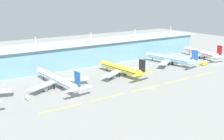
% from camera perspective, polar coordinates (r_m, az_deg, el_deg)
% --- Properties ---
extents(ground_plane, '(600.00, 600.00, 0.00)m').
position_cam_1_polar(ground_plane, '(197.55, 8.45, -3.92)').
color(ground_plane, gray).
extents(terminal_building, '(288.00, 34.00, 32.18)m').
position_cam_1_polar(terminal_building, '(270.92, -5.14, 3.98)').
color(terminal_building, '#6693A8').
rests_on(terminal_building, ground).
extents(airliner_near_middle, '(48.62, 69.60, 18.90)m').
position_cam_1_polar(airliner_near_middle, '(198.49, -12.00, -2.04)').
color(airliner_near_middle, white).
rests_on(airliner_near_middle, ground).
extents(airliner_center, '(48.51, 58.64, 18.90)m').
position_cam_1_polar(airliner_center, '(223.95, 2.02, 0.25)').
color(airliner_center, yellow).
rests_on(airliner_center, ground).
extents(airliner_far_middle, '(47.99, 63.72, 18.90)m').
position_cam_1_polar(airliner_far_middle, '(269.11, 12.49, 2.44)').
color(airliner_far_middle, '#9ED1EA').
rests_on(airliner_far_middle, ground).
extents(airliner_farthest, '(47.79, 61.68, 18.90)m').
position_cam_1_polar(airliner_farthest, '(308.16, 18.98, 3.56)').
color(airliner_farthest, white).
rests_on(airliner_farthest, ground).
extents(taxiway_stripe_west, '(28.00, 0.70, 0.04)m').
position_cam_1_polar(taxiway_stripe_west, '(163.09, -11.11, -8.24)').
color(taxiway_stripe_west, yellow).
rests_on(taxiway_stripe_west, ground).
extents(taxiway_stripe_mid_west, '(28.00, 0.70, 0.04)m').
position_cam_1_polar(taxiway_stripe_mid_west, '(177.52, -0.90, -5.97)').
color(taxiway_stripe_mid_west, yellow).
rests_on(taxiway_stripe_mid_west, ground).
extents(taxiway_stripe_centre, '(28.00, 0.70, 0.04)m').
position_cam_1_polar(taxiway_stripe_centre, '(196.82, 7.47, -3.95)').
color(taxiway_stripe_centre, yellow).
rests_on(taxiway_stripe_centre, ground).
extents(taxiway_stripe_mid_east, '(28.00, 0.70, 0.04)m').
position_cam_1_polar(taxiway_stripe_mid_east, '(219.72, 14.20, -2.25)').
color(taxiway_stripe_mid_east, yellow).
rests_on(taxiway_stripe_mid_east, ground).
extents(taxiway_stripe_east, '(28.00, 0.70, 0.04)m').
position_cam_1_polar(taxiway_stripe_east, '(245.20, 19.59, -0.87)').
color(taxiway_stripe_east, yellow).
rests_on(taxiway_stripe_east, ground).
extents(fuel_truck, '(7.21, 2.70, 4.95)m').
position_cam_1_polar(fuel_truck, '(278.59, 19.53, 1.46)').
color(fuel_truck, gold).
rests_on(fuel_truck, ground).
extents(baggage_cart, '(2.41, 3.81, 2.48)m').
position_cam_1_polar(baggage_cart, '(181.81, -18.03, -5.81)').
color(baggage_cart, silver).
rests_on(baggage_cart, ground).
extents(safety_cone_left_wingtip, '(0.56, 0.56, 0.70)m').
position_cam_1_polar(safety_cone_left_wingtip, '(181.10, -11.48, -5.74)').
color(safety_cone_left_wingtip, orange).
rests_on(safety_cone_left_wingtip, ground).
extents(safety_cone_nose_front, '(0.56, 0.56, 0.70)m').
position_cam_1_polar(safety_cone_nose_front, '(187.74, -3.44, -4.69)').
color(safety_cone_nose_front, orange).
rests_on(safety_cone_nose_front, ground).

